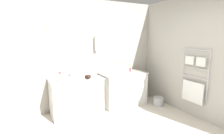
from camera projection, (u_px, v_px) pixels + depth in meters
wall_back at (87, 54)px, 4.25m from camera, size 5.28×0.16×2.60m
wall_right at (184, 56)px, 4.00m from camera, size 0.13×4.43×2.60m
vanity_left at (77, 97)px, 3.87m from camera, size 1.13×0.69×0.83m
vanity_right at (124, 89)px, 4.45m from camera, size 1.13×0.69×0.83m
faucet_left at (74, 73)px, 3.95m from camera, size 0.17×0.13×0.20m
faucet_right at (120, 68)px, 4.52m from camera, size 0.17×0.13×0.20m
toiletry_bottle at (60, 77)px, 3.57m from camera, size 0.07×0.07×0.19m
amenity_bowl at (88, 77)px, 3.82m from camera, size 0.15×0.15×0.09m
flower_vase at (130, 68)px, 4.56m from camera, size 0.05×0.05×0.20m
waste_bin at (158, 101)px, 4.44m from camera, size 0.26×0.26×0.21m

